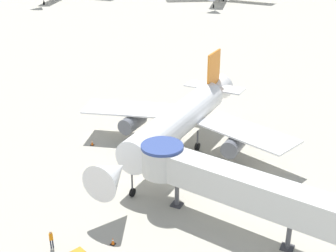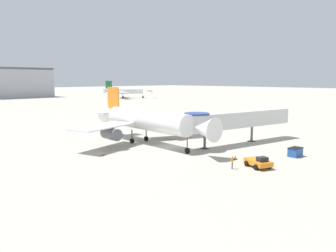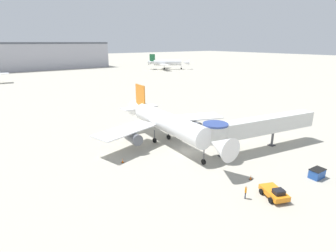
{
  "view_description": "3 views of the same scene",
  "coord_description": "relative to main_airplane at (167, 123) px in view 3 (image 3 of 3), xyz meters",
  "views": [
    {
      "loc": [
        18.82,
        -40.64,
        25.99
      ],
      "look_at": [
        -1.98,
        4.49,
        3.67
      ],
      "focal_mm": 50.0,
      "sensor_mm": 36.0,
      "label": 1
    },
    {
      "loc": [
        -38.45,
        -39.18,
        11.55
      ],
      "look_at": [
        -2.05,
        -1.82,
        4.05
      ],
      "focal_mm": 35.0,
      "sensor_mm": 36.0,
      "label": 2
    },
    {
      "loc": [
        -28.1,
        -32.76,
        18.6
      ],
      "look_at": [
        0.01,
        6.09,
        3.17
      ],
      "focal_mm": 28.0,
      "sensor_mm": 36.0,
      "label": 3
    }
  ],
  "objects": [
    {
      "name": "main_airplane",
      "position": [
        0.0,
        0.0,
        0.0
      ],
      "size": [
        27.92,
        29.64,
        9.96
      ],
      "rotation": [
        0.0,
        0.0,
        -0.04
      ],
      "color": "white",
      "rests_on": "ground_plane"
    },
    {
      "name": "jet_bridge",
      "position": [
        10.87,
        -11.41,
        0.22
      ],
      "size": [
        23.88,
        7.24,
        6.12
      ],
      "rotation": [
        0.0,
        0.0,
        -0.18
      ],
      "color": "silver",
      "rests_on": "ground_plane"
    },
    {
      "name": "ground_crew_marshaller",
      "position": [
        -2.82,
        -20.65,
        -3.21
      ],
      "size": [
        0.38,
        0.37,
        1.74
      ],
      "rotation": [
        0.0,
        0.0,
        0.73
      ],
      "color": "#1E2338",
      "rests_on": "ground_plane"
    },
    {
      "name": "traffic_cone_port_wing",
      "position": [
        -10.61,
        -2.51,
        -3.86
      ],
      "size": [
        0.44,
        0.44,
        0.73
      ],
      "color": "black",
      "rests_on": "ground_plane"
    },
    {
      "name": "ground_plane",
      "position": [
        0.91,
        -5.18,
        -4.21
      ],
      "size": [
        800.0,
        800.0,
        0.0
      ],
      "primitive_type": "plane",
      "color": "#A8A393"
    },
    {
      "name": "traffic_cone_near_nose",
      "position": [
        1.67,
        -18.06,
        -3.88
      ],
      "size": [
        0.42,
        0.42,
        0.7
      ],
      "color": "black",
      "rests_on": "ground_plane"
    },
    {
      "name": "pushback_tug_orange",
      "position": [
        0.23,
        -22.67,
        -3.49
      ],
      "size": [
        3.31,
        4.16,
        1.58
      ],
      "rotation": [
        0.0,
        0.0,
        -0.39
      ],
      "color": "orange",
      "rests_on": "ground_plane"
    },
    {
      "name": "background_jet_green_tail",
      "position": [
        83.82,
        117.0,
        0.4
      ],
      "size": [
        26.51,
        25.02,
        10.5
      ],
      "rotation": [
        0.0,
        0.0,
        0.96
      ],
      "color": "white",
      "rests_on": "ground_plane"
    },
    {
      "name": "service_container_blue",
      "position": [
        9.72,
        -23.28,
        -3.52
      ],
      "size": [
        2.35,
        1.6,
        1.37
      ],
      "rotation": [
        0.0,
        0.0,
        -0.06
      ],
      "color": "#234C9E",
      "rests_on": "ground_plane"
    },
    {
      "name": "traffic_cone_starboard_wing",
      "position": [
        10.49,
        -1.49,
        -3.88
      ],
      "size": [
        0.41,
        0.41,
        0.69
      ],
      "color": "black",
      "rests_on": "ground_plane"
    },
    {
      "name": "terminal_building",
      "position": [
        -2.63,
        169.82,
        5.05
      ],
      "size": [
        121.08,
        22.95,
        18.51
      ],
      "color": "#A8A8B2",
      "rests_on": "ground_plane"
    }
  ]
}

